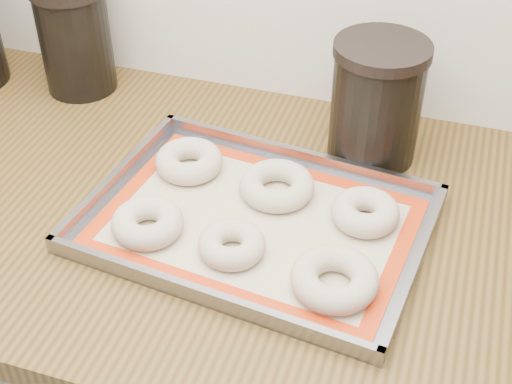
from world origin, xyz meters
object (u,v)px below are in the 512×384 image
(baking_tray, at_px, (256,222))
(bagel_back_right, at_px, (365,212))
(canister_mid, at_px, (75,36))
(canister_right, at_px, (376,102))
(bagel_back_mid, at_px, (277,186))
(bagel_front_mid, at_px, (232,244))
(bagel_front_right, at_px, (334,279))
(bagel_front_left, at_px, (148,223))
(bagel_back_left, at_px, (189,161))

(baking_tray, bearing_deg, bagel_back_right, 19.00)
(canister_mid, bearing_deg, canister_right, -5.04)
(bagel_back_mid, xyz_separation_m, canister_right, (0.11, 0.15, 0.08))
(bagel_front_mid, relative_size, bagel_back_mid, 0.82)
(bagel_front_right, xyz_separation_m, canister_right, (-0.01, 0.31, 0.07))
(bagel_back_right, xyz_separation_m, canister_right, (-0.02, 0.17, 0.07))
(canister_mid, bearing_deg, bagel_front_mid, -39.60)
(baking_tray, distance_m, bagel_front_mid, 0.07)
(bagel_front_left, relative_size, canister_right, 0.51)
(baking_tray, height_order, bagel_front_mid, bagel_front_mid)
(bagel_back_mid, height_order, bagel_back_right, bagel_back_right)
(bagel_back_mid, bearing_deg, canister_right, 53.63)
(bagel_back_right, height_order, canister_right, canister_right)
(bagel_front_left, distance_m, bagel_front_mid, 0.12)
(bagel_back_left, relative_size, canister_right, 0.53)
(bagel_back_right, relative_size, canister_right, 0.50)
(baking_tray, height_order, bagel_front_right, bagel_front_right)
(baking_tray, xyz_separation_m, bagel_front_mid, (-0.01, -0.07, 0.01))
(bagel_front_left, relative_size, canister_mid, 0.50)
(canister_right, bearing_deg, bagel_front_left, -131.98)
(bagel_front_right, xyz_separation_m, bagel_back_left, (-0.27, 0.17, -0.00))
(bagel_front_mid, xyz_separation_m, canister_mid, (-0.40, 0.33, 0.08))
(bagel_front_left, height_order, canister_mid, canister_mid)
(bagel_front_left, xyz_separation_m, canister_mid, (-0.28, 0.33, 0.08))
(bagel_front_right, height_order, bagel_back_left, same)
(bagel_back_left, height_order, bagel_back_right, same)
(bagel_front_mid, distance_m, bagel_back_left, 0.20)
(bagel_back_left, bearing_deg, bagel_back_mid, -6.42)
(bagel_front_right, bearing_deg, bagel_back_left, 146.65)
(bagel_back_mid, relative_size, canister_mid, 0.55)
(bagel_back_right, bearing_deg, bagel_back_left, 172.55)
(bagel_front_right, bearing_deg, bagel_back_mid, 127.53)
(bagel_front_right, relative_size, bagel_back_mid, 1.02)
(bagel_front_right, height_order, bagel_back_mid, bagel_front_right)
(bagel_front_left, bearing_deg, baking_tray, 25.31)
(bagel_front_mid, xyz_separation_m, bagel_back_left, (-0.12, 0.15, 0.00))
(baking_tray, height_order, bagel_front_left, bagel_front_left)
(bagel_back_mid, relative_size, bagel_back_right, 1.15)
(bagel_front_left, height_order, bagel_back_mid, bagel_front_left)
(bagel_front_mid, distance_m, bagel_back_right, 0.19)
(canister_right, bearing_deg, bagel_back_right, -82.15)
(bagel_front_mid, xyz_separation_m, bagel_back_right, (0.15, 0.12, 0.00))
(baking_tray, height_order, bagel_back_right, bagel_back_right)
(canister_mid, relative_size, canister_right, 1.03)
(canister_mid, bearing_deg, bagel_back_mid, -24.86)
(bagel_front_left, height_order, bagel_back_left, same)
(baking_tray, xyz_separation_m, bagel_front_right, (0.13, -0.09, 0.02))
(bagel_front_right, height_order, bagel_back_right, same)
(bagel_front_left, xyz_separation_m, bagel_back_right, (0.28, 0.11, 0.00))
(bagel_back_left, distance_m, canister_right, 0.30)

